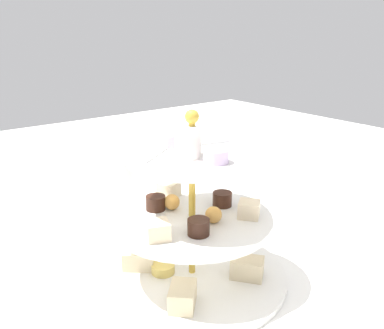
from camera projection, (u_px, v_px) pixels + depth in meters
The scene contains 4 objects.
ground_plane at pixel (192, 277), 0.65m from camera, with size 2.40×2.40×0.00m, color white.
tiered_serving_stand at pixel (192, 232), 0.62m from camera, with size 0.29×0.29×0.26m.
water_glass_tall_right at pixel (126, 190), 0.83m from camera, with size 0.07×0.07×0.13m, color silver.
butter_knife_left at pixel (302, 220), 0.84m from camera, with size 0.17×0.01×0.00m, color silver.
Camera 1 is at (0.34, 0.44, 0.37)m, focal length 38.96 mm.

